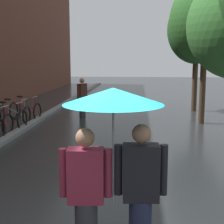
% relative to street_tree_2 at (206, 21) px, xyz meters
% --- Properties ---
extents(kerb_strip, '(0.30, 36.00, 0.12)m').
position_rel_street_tree_2_xyz_m(kerb_strip, '(-6.26, 1.17, -3.68)').
color(kerb_strip, slate).
rests_on(kerb_strip, ground).
extents(street_tree_2, '(2.59, 2.59, 5.24)m').
position_rel_street_tree_2_xyz_m(street_tree_2, '(0.00, 0.00, 0.00)').
color(street_tree_2, '#473323').
rests_on(street_tree_2, ground).
extents(street_tree_3, '(2.65, 2.65, 5.25)m').
position_rel_street_tree_2_xyz_m(street_tree_3, '(0.20, 2.99, -0.05)').
color(street_tree_3, '#473323').
rests_on(street_tree_3, ground).
extents(parked_bicycle_6, '(1.17, 0.84, 0.96)m').
position_rel_street_tree_2_xyz_m(parked_bicycle_6, '(-6.82, -1.58, -3.36)').
color(parked_bicycle_6, black).
rests_on(parked_bicycle_6, ground).
extents(parked_bicycle_7, '(1.12, 0.77, 0.96)m').
position_rel_street_tree_2_xyz_m(parked_bicycle_7, '(-6.97, -0.76, -3.36)').
color(parked_bicycle_7, black).
rests_on(parked_bicycle_7, ground).
extents(parked_bicycle_8, '(1.16, 0.83, 0.96)m').
position_rel_street_tree_2_xyz_m(parked_bicycle_8, '(-6.84, 0.12, -3.36)').
color(parked_bicycle_8, black).
rests_on(parked_bicycle_8, ground).
extents(couple_under_umbrella, '(1.20, 1.10, 2.11)m').
position_rel_street_tree_2_xyz_m(couple_under_umbrella, '(-2.61, -8.81, -2.35)').
color(couple_under_umbrella, '#2D2D33').
rests_on(couple_under_umbrella, ground).
extents(pedestrian_walking_midground, '(0.39, 0.53, 1.63)m').
position_rel_street_tree_2_xyz_m(pedestrian_walking_midground, '(-4.69, 0.91, -2.91)').
color(pedestrian_walking_midground, '#2D2D33').
rests_on(pedestrian_walking_midground, ground).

